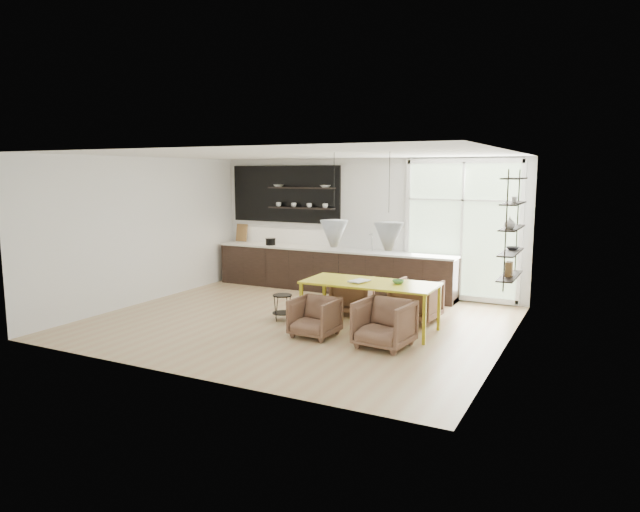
% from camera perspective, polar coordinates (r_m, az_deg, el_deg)
% --- Properties ---
extents(room, '(7.02, 6.01, 2.91)m').
position_cam_1_polar(room, '(10.51, 3.34, 2.14)').
color(room, tan).
rests_on(room, ground).
extents(kitchen_run, '(5.54, 0.69, 2.75)m').
position_cam_1_polar(kitchen_run, '(12.59, 0.89, -0.77)').
color(kitchen_run, black).
rests_on(kitchen_run, ground).
extents(right_shelving, '(0.26, 1.22, 1.90)m').
position_cam_1_polar(right_shelving, '(9.80, 18.60, 2.38)').
color(right_shelving, black).
rests_on(right_shelving, ground).
extents(dining_table, '(2.22, 1.03, 0.80)m').
position_cam_1_polar(dining_table, '(9.46, 5.03, -2.95)').
color(dining_table, gold).
rests_on(dining_table, ground).
extents(armchair_back_left, '(0.85, 0.87, 0.67)m').
position_cam_1_polar(armchair_back_left, '(10.64, 3.26, -3.92)').
color(armchair_back_left, brown).
rests_on(armchair_back_left, ground).
extents(armchair_back_right, '(0.84, 0.86, 0.73)m').
position_cam_1_polar(armchair_back_right, '(10.21, 9.60, -4.39)').
color(armchair_back_right, brown).
rests_on(armchair_back_right, ground).
extents(armchair_front_left, '(0.70, 0.72, 0.63)m').
position_cam_1_polar(armchair_front_left, '(9.13, -0.54, -6.13)').
color(armchair_front_left, brown).
rests_on(armchair_front_left, ground).
extents(armchair_front_right, '(0.85, 0.87, 0.72)m').
position_cam_1_polar(armchair_front_right, '(8.62, 6.45, -6.74)').
color(armchair_front_right, brown).
rests_on(armchair_front_right, ground).
extents(wire_stool, '(0.36, 0.36, 0.46)m').
position_cam_1_polar(wire_stool, '(10.15, -3.78, -4.78)').
color(wire_stool, black).
rests_on(wire_stool, ground).
extents(table_book, '(0.33, 0.39, 0.03)m').
position_cam_1_polar(table_book, '(9.52, 3.36, -2.43)').
color(table_book, white).
rests_on(table_book, dining_table).
extents(table_bowl, '(0.20, 0.20, 0.06)m').
position_cam_1_polar(table_bowl, '(9.38, 7.83, -2.57)').
color(table_bowl, '#48814D').
rests_on(table_bowl, dining_table).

